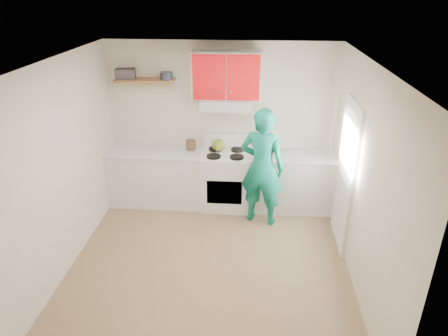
# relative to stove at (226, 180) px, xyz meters

# --- Properties ---
(floor) EXTENTS (3.80, 3.80, 0.00)m
(floor) POSITION_rel_stove_xyz_m (-0.10, -1.57, -0.46)
(floor) COLOR brown
(floor) RESTS_ON ground
(ceiling) EXTENTS (3.60, 3.80, 0.04)m
(ceiling) POSITION_rel_stove_xyz_m (-0.10, -1.57, 2.14)
(ceiling) COLOR white
(ceiling) RESTS_ON floor
(back_wall) EXTENTS (3.60, 0.04, 2.60)m
(back_wall) POSITION_rel_stove_xyz_m (-0.10, 0.32, 0.84)
(back_wall) COLOR beige
(back_wall) RESTS_ON floor
(front_wall) EXTENTS (3.60, 0.04, 2.60)m
(front_wall) POSITION_rel_stove_xyz_m (-0.10, -3.47, 0.84)
(front_wall) COLOR beige
(front_wall) RESTS_ON floor
(left_wall) EXTENTS (0.04, 3.80, 2.60)m
(left_wall) POSITION_rel_stove_xyz_m (-1.90, -1.57, 0.84)
(left_wall) COLOR beige
(left_wall) RESTS_ON floor
(right_wall) EXTENTS (0.04, 3.80, 2.60)m
(right_wall) POSITION_rel_stove_xyz_m (1.70, -1.57, 0.84)
(right_wall) COLOR beige
(right_wall) RESTS_ON floor
(door) EXTENTS (0.05, 0.85, 2.05)m
(door) POSITION_rel_stove_xyz_m (1.68, -0.88, 0.56)
(door) COLOR white
(door) RESTS_ON floor
(door_glass) EXTENTS (0.01, 0.55, 0.95)m
(door_glass) POSITION_rel_stove_xyz_m (1.65, -0.88, 0.99)
(door_glass) COLOR white
(door_glass) RESTS_ON door
(counter_left) EXTENTS (1.52, 0.60, 0.90)m
(counter_left) POSITION_rel_stove_xyz_m (-1.14, 0.02, -0.01)
(counter_left) COLOR silver
(counter_left) RESTS_ON floor
(counter_right) EXTENTS (1.32, 0.60, 0.90)m
(counter_right) POSITION_rel_stove_xyz_m (1.04, 0.02, -0.01)
(counter_right) COLOR silver
(counter_right) RESTS_ON floor
(stove) EXTENTS (0.76, 0.65, 0.92)m
(stove) POSITION_rel_stove_xyz_m (0.00, 0.00, 0.00)
(stove) COLOR white
(stove) RESTS_ON floor
(range_hood) EXTENTS (0.76, 0.44, 0.15)m
(range_hood) POSITION_rel_stove_xyz_m (0.00, 0.10, 1.24)
(range_hood) COLOR silver
(range_hood) RESTS_ON back_wall
(upper_cabinets) EXTENTS (1.02, 0.33, 0.70)m
(upper_cabinets) POSITION_rel_stove_xyz_m (0.00, 0.16, 1.66)
(upper_cabinets) COLOR red
(upper_cabinets) RESTS_ON back_wall
(shelf) EXTENTS (0.90, 0.30, 0.04)m
(shelf) POSITION_rel_stove_xyz_m (-1.25, 0.18, 1.56)
(shelf) COLOR brown
(shelf) RESTS_ON back_wall
(books) EXTENTS (0.32, 0.25, 0.15)m
(books) POSITION_rel_stove_xyz_m (-1.55, 0.19, 1.65)
(books) COLOR #3D3639
(books) RESTS_ON shelf
(tin) EXTENTS (0.21, 0.21, 0.11)m
(tin) POSITION_rel_stove_xyz_m (-0.91, 0.17, 1.63)
(tin) COLOR #333D4C
(tin) RESTS_ON shelf
(kettle) EXTENTS (0.25, 0.25, 0.18)m
(kettle) POSITION_rel_stove_xyz_m (-0.13, 0.13, 0.55)
(kettle) COLOR olive
(kettle) RESTS_ON stove
(crock) EXTENTS (0.16, 0.16, 0.18)m
(crock) POSITION_rel_stove_xyz_m (-0.57, 0.12, 0.53)
(crock) COLOR #48301F
(crock) RESTS_ON counter_left
(cutting_board) EXTENTS (0.35, 0.30, 0.02)m
(cutting_board) POSITION_rel_stove_xyz_m (0.73, -0.02, 0.45)
(cutting_board) COLOR olive
(cutting_board) RESTS_ON counter_right
(silicone_mat) EXTENTS (0.35, 0.31, 0.01)m
(silicone_mat) POSITION_rel_stove_xyz_m (1.41, 0.00, 0.44)
(silicone_mat) COLOR red
(silicone_mat) RESTS_ON counter_right
(person) EXTENTS (0.75, 0.60, 1.81)m
(person) POSITION_rel_stove_xyz_m (0.57, -0.44, 0.45)
(person) COLOR #0C6C58
(person) RESTS_ON floor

